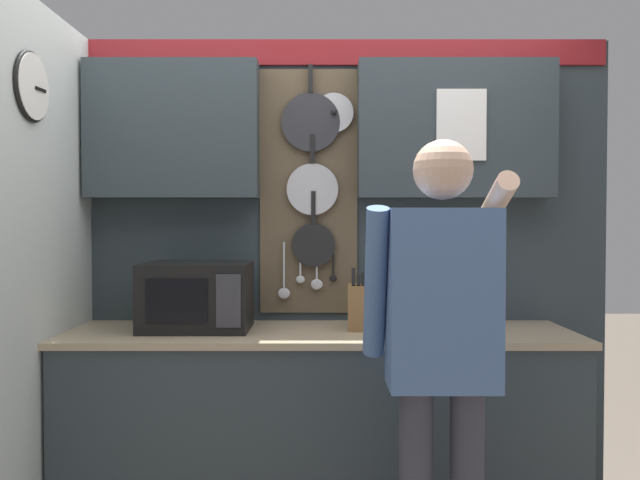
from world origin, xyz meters
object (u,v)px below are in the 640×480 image
at_px(knife_block, 364,307).
at_px(person, 445,336).
at_px(microwave, 201,296).
at_px(utensil_crock, 434,310).

xyz_separation_m(knife_block, person, (0.25, -0.62, -0.02)).
xyz_separation_m(microwave, person, (0.99, -0.62, -0.07)).
height_order(utensil_crock, person, person).
bearing_deg(knife_block, person, -68.23).
distance_m(utensil_crock, person, 0.62).
distance_m(knife_block, person, 0.67).
height_order(microwave, knife_block, microwave).
xyz_separation_m(microwave, knife_block, (0.74, 0.00, -0.05)).
bearing_deg(person, utensil_crock, 83.32).
relative_size(utensil_crock, person, 0.20).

